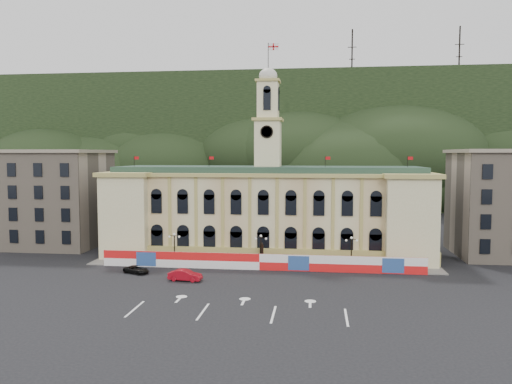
# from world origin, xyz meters

# --- Properties ---
(ground) EXTENTS (260.00, 260.00, 0.00)m
(ground) POSITION_xyz_m (0.00, 0.00, 0.00)
(ground) COLOR black
(ground) RESTS_ON ground
(lane_markings) EXTENTS (26.00, 10.00, 0.02)m
(lane_markings) POSITION_xyz_m (0.00, -5.00, 0.00)
(lane_markings) COLOR white
(lane_markings) RESTS_ON ground
(hill_ridge) EXTENTS (230.00, 80.00, 64.00)m
(hill_ridge) POSITION_xyz_m (0.03, 121.99, 19.48)
(hill_ridge) COLOR black
(hill_ridge) RESTS_ON ground
(city_hall) EXTENTS (56.20, 17.60, 37.10)m
(city_hall) POSITION_xyz_m (0.00, 27.63, 7.85)
(city_hall) COLOR beige
(city_hall) RESTS_ON ground
(side_building_left) EXTENTS (21.00, 17.00, 18.60)m
(side_building_left) POSITION_xyz_m (-43.00, 30.93, 9.33)
(side_building_left) COLOR tan
(side_building_left) RESTS_ON ground
(hoarding_fence) EXTENTS (50.00, 0.44, 2.50)m
(hoarding_fence) POSITION_xyz_m (0.06, 15.07, 1.25)
(hoarding_fence) COLOR red
(hoarding_fence) RESTS_ON ground
(pavement) EXTENTS (56.00, 5.50, 0.16)m
(pavement) POSITION_xyz_m (0.00, 17.75, 0.08)
(pavement) COLOR slate
(pavement) RESTS_ON ground
(statue) EXTENTS (1.40, 1.40, 3.72)m
(statue) POSITION_xyz_m (0.00, 18.00, 1.19)
(statue) COLOR #595651
(statue) RESTS_ON ground
(lamp_left) EXTENTS (1.96, 0.44, 5.15)m
(lamp_left) POSITION_xyz_m (-14.00, 17.00, 3.07)
(lamp_left) COLOR black
(lamp_left) RESTS_ON ground
(lamp_center) EXTENTS (1.96, 0.44, 5.15)m
(lamp_center) POSITION_xyz_m (0.00, 17.00, 3.07)
(lamp_center) COLOR black
(lamp_center) RESTS_ON ground
(lamp_right) EXTENTS (1.96, 0.44, 5.15)m
(lamp_right) POSITION_xyz_m (14.00, 17.00, 3.07)
(lamp_right) COLOR black
(lamp_right) RESTS_ON ground
(red_sedan) EXTENTS (2.57, 5.07, 1.57)m
(red_sedan) POSITION_xyz_m (-9.62, 7.24, 0.78)
(red_sedan) COLOR #9F0B18
(red_sedan) RESTS_ON ground
(black_suv) EXTENTS (4.87, 5.47, 1.14)m
(black_suv) POSITION_xyz_m (-18.01, 10.59, 0.57)
(black_suv) COLOR black
(black_suv) RESTS_ON ground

